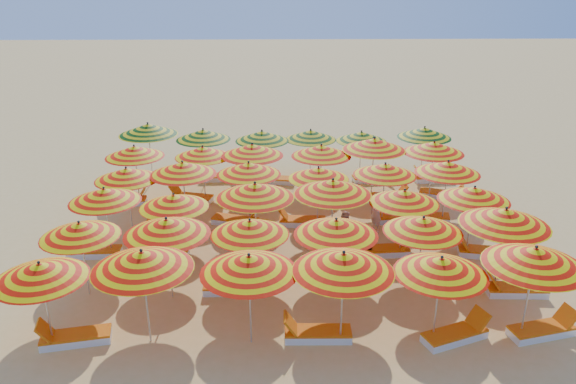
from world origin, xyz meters
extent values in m
plane|color=#E7B467|center=(0.00, 0.00, 0.00)|extent=(120.00, 120.00, 0.00)
cylinder|color=silver|center=(-6.05, -5.76, 1.13)|extent=(0.04, 0.04, 2.26)
cone|color=#F56F00|center=(-6.05, -5.76, 2.11)|extent=(2.72, 2.72, 0.43)
sphere|color=black|center=(-6.05, -5.76, 2.35)|extent=(0.08, 0.08, 0.08)
cylinder|color=silver|center=(-3.64, -5.64, 1.24)|extent=(0.05, 0.05, 2.48)
cone|color=#F56F00|center=(-3.64, -5.64, 2.31)|extent=(2.56, 2.56, 0.47)
sphere|color=black|center=(-3.64, -5.64, 2.58)|extent=(0.08, 0.08, 0.08)
cylinder|color=silver|center=(-1.07, -5.75, 1.20)|extent=(0.05, 0.05, 2.40)
cone|color=#F56F00|center=(-1.07, -5.75, 2.24)|extent=(2.55, 2.55, 0.46)
sphere|color=black|center=(-1.07, -5.75, 2.50)|extent=(0.08, 0.08, 0.08)
cylinder|color=silver|center=(1.18, -5.85, 1.24)|extent=(0.05, 0.05, 2.48)
cone|color=#F56F00|center=(1.18, -5.85, 2.31)|extent=(3.22, 3.22, 0.47)
sphere|color=black|center=(1.18, -5.85, 2.59)|extent=(0.08, 0.08, 0.08)
cylinder|color=silver|center=(3.55, -5.79, 1.15)|extent=(0.04, 0.04, 2.30)
cone|color=#F56F00|center=(3.55, -5.79, 2.14)|extent=(3.04, 3.04, 0.44)
sphere|color=black|center=(3.55, -5.79, 2.39)|extent=(0.08, 0.08, 0.08)
cylinder|color=silver|center=(5.85, -5.69, 1.24)|extent=(0.05, 0.05, 2.49)
cone|color=#F56F00|center=(5.85, -5.69, 2.32)|extent=(3.12, 3.12, 0.47)
sphere|color=black|center=(5.85, -5.69, 2.60)|extent=(0.08, 0.08, 0.08)
cylinder|color=silver|center=(-5.88, -3.39, 1.11)|extent=(0.04, 0.04, 2.22)
cone|color=#F56F00|center=(-5.88, -3.39, 2.07)|extent=(2.43, 2.43, 0.42)
sphere|color=black|center=(-5.88, -3.39, 2.31)|extent=(0.07, 0.07, 0.07)
cylinder|color=silver|center=(-3.42, -3.61, 1.20)|extent=(0.05, 0.05, 2.40)
cone|color=#F56F00|center=(-3.42, -3.61, 2.24)|extent=(2.94, 2.94, 0.46)
sphere|color=black|center=(-3.42, -3.61, 2.50)|extent=(0.08, 0.08, 0.08)
cylinder|color=silver|center=(-1.15, -3.38, 1.12)|extent=(0.04, 0.04, 2.23)
cone|color=#F56F00|center=(-1.15, -3.38, 2.08)|extent=(2.30, 2.30, 0.43)
sphere|color=black|center=(-1.15, -3.38, 2.33)|extent=(0.07, 0.07, 0.07)
cylinder|color=silver|center=(1.23, -3.66, 1.18)|extent=(0.04, 0.04, 2.35)
cone|color=#F56F00|center=(1.23, -3.66, 2.20)|extent=(2.75, 2.75, 0.45)
sphere|color=black|center=(1.23, -3.66, 2.46)|extent=(0.08, 0.08, 0.08)
cylinder|color=silver|center=(3.72, -3.36, 1.13)|extent=(0.04, 0.04, 2.25)
cone|color=#F56F00|center=(3.72, -3.36, 2.10)|extent=(2.85, 2.85, 0.43)
sphere|color=black|center=(3.72, -3.36, 2.35)|extent=(0.08, 0.08, 0.08)
cylinder|color=silver|center=(6.00, -3.43, 1.26)|extent=(0.05, 0.05, 2.52)
cone|color=#F56F00|center=(6.00, -3.43, 2.35)|extent=(2.79, 2.79, 0.48)
sphere|color=black|center=(6.00, -3.43, 2.63)|extent=(0.08, 0.08, 0.08)
cylinder|color=silver|center=(-5.87, -0.98, 1.14)|extent=(0.04, 0.04, 2.29)
cone|color=#F56F00|center=(-5.87, -0.98, 2.13)|extent=(2.74, 2.74, 0.44)
sphere|color=black|center=(-5.87, -0.98, 2.38)|extent=(0.08, 0.08, 0.08)
cylinder|color=silver|center=(-3.62, -1.31, 1.10)|extent=(0.04, 0.04, 2.19)
cone|color=#F56F00|center=(-3.62, -1.31, 2.04)|extent=(2.60, 2.60, 0.42)
sphere|color=black|center=(-3.62, -1.31, 2.28)|extent=(0.07, 0.07, 0.07)
cylinder|color=silver|center=(-1.07, -1.18, 1.24)|extent=(0.05, 0.05, 2.49)
cone|color=#F56F00|center=(-1.07, -1.18, 2.32)|extent=(3.02, 3.02, 0.47)
sphere|color=black|center=(-1.07, -1.18, 2.60)|extent=(0.08, 0.08, 0.08)
cylinder|color=silver|center=(1.39, -0.98, 1.25)|extent=(0.05, 0.05, 2.51)
cone|color=#F56F00|center=(1.39, -0.98, 2.34)|extent=(2.80, 2.80, 0.48)
sphere|color=black|center=(1.39, -0.98, 2.62)|extent=(0.08, 0.08, 0.08)
cylinder|color=silver|center=(3.66, -1.21, 1.11)|extent=(0.04, 0.04, 2.23)
cone|color=#F56F00|center=(3.66, -1.21, 2.08)|extent=(2.95, 2.95, 0.42)
sphere|color=black|center=(3.66, -1.21, 2.32)|extent=(0.07, 0.07, 0.07)
cylinder|color=silver|center=(5.90, -1.16, 1.15)|extent=(0.04, 0.04, 2.30)
cone|color=#F56F00|center=(5.90, -1.16, 2.14)|extent=(3.04, 3.04, 0.44)
sphere|color=black|center=(5.90, -1.16, 2.39)|extent=(0.08, 0.08, 0.08)
cylinder|color=silver|center=(-5.67, 1.06, 1.13)|extent=(0.04, 0.04, 2.26)
cone|color=#F56F00|center=(-5.67, 1.06, 2.10)|extent=(2.53, 2.53, 0.43)
sphere|color=black|center=(-5.67, 1.06, 2.35)|extent=(0.08, 0.08, 0.08)
cylinder|color=silver|center=(-3.73, 1.29, 1.19)|extent=(0.05, 0.05, 2.38)
cone|color=#F56F00|center=(-3.73, 1.29, 2.22)|extent=(2.74, 2.74, 0.45)
sphere|color=black|center=(-3.73, 1.29, 2.48)|extent=(0.08, 0.08, 0.08)
cylinder|color=silver|center=(-1.39, 1.37, 1.16)|extent=(0.04, 0.04, 2.32)
cone|color=#F56F00|center=(-1.39, 1.37, 2.16)|extent=(3.07, 3.07, 0.44)
sphere|color=black|center=(-1.39, 1.37, 2.42)|extent=(0.08, 0.08, 0.08)
cylinder|color=silver|center=(1.10, 1.18, 1.09)|extent=(0.04, 0.04, 2.18)
cone|color=#F56F00|center=(1.10, 1.18, 2.04)|extent=(2.21, 2.21, 0.42)
sphere|color=black|center=(1.10, 1.18, 2.28)|extent=(0.07, 0.07, 0.07)
cylinder|color=silver|center=(3.50, 1.28, 1.14)|extent=(0.04, 0.04, 2.27)
cone|color=#F56F00|center=(3.50, 1.28, 2.12)|extent=(2.35, 2.35, 0.43)
sphere|color=black|center=(3.50, 1.28, 2.37)|extent=(0.08, 0.08, 0.08)
cylinder|color=silver|center=(5.76, 1.29, 1.17)|extent=(0.04, 0.04, 2.34)
cone|color=#F56F00|center=(5.76, 1.29, 2.18)|extent=(3.04, 3.04, 0.45)
sphere|color=black|center=(5.76, 1.29, 2.44)|extent=(0.08, 0.08, 0.08)
cylinder|color=silver|center=(-5.96, 3.53, 1.15)|extent=(0.04, 0.04, 2.31)
cone|color=#F56F00|center=(-5.96, 3.53, 2.15)|extent=(2.90, 2.90, 0.44)
sphere|color=black|center=(-5.96, 3.53, 2.41)|extent=(0.08, 0.08, 0.08)
cylinder|color=silver|center=(-3.30, 3.65, 1.11)|extent=(0.04, 0.04, 2.23)
cone|color=#F56F00|center=(-3.30, 3.65, 2.08)|extent=(2.81, 2.81, 0.42)
sphere|color=black|center=(-3.30, 3.65, 2.32)|extent=(0.07, 0.07, 0.07)
cylinder|color=silver|center=(-1.33, 3.28, 1.21)|extent=(0.05, 0.05, 2.43)
cone|color=#F56F00|center=(-1.33, 3.28, 2.27)|extent=(2.89, 2.89, 0.46)
sphere|color=black|center=(-1.33, 3.28, 2.53)|extent=(0.08, 0.08, 0.08)
cylinder|color=silver|center=(1.36, 3.32, 1.18)|extent=(0.04, 0.04, 2.36)
cone|color=#F56F00|center=(1.36, 3.32, 2.20)|extent=(3.13, 3.13, 0.45)
sphere|color=black|center=(1.36, 3.32, 2.46)|extent=(0.08, 0.08, 0.08)
cylinder|color=silver|center=(3.48, 3.66, 1.26)|extent=(0.05, 0.05, 2.52)
cone|color=#F56F00|center=(3.48, 3.66, 2.36)|extent=(2.62, 2.62, 0.48)
sphere|color=black|center=(3.48, 3.66, 2.63)|extent=(0.08, 0.08, 0.08)
cylinder|color=silver|center=(5.84, 3.53, 1.20)|extent=(0.05, 0.05, 2.40)
cone|color=#F56F00|center=(5.84, 3.53, 2.24)|extent=(2.84, 2.84, 0.46)
sphere|color=black|center=(5.84, 3.53, 2.50)|extent=(0.08, 0.08, 0.08)
cylinder|color=silver|center=(-5.92, 6.00, 1.27)|extent=(0.05, 0.05, 2.55)
cone|color=#6F6F04|center=(-5.92, 6.00, 2.38)|extent=(2.59, 2.59, 0.49)
sphere|color=black|center=(-5.92, 6.00, 2.66)|extent=(0.08, 0.08, 0.08)
cylinder|color=silver|center=(-3.53, 5.77, 1.17)|extent=(0.04, 0.04, 2.34)
cone|color=#6F6F04|center=(-3.53, 5.77, 2.19)|extent=(2.58, 2.58, 0.45)
sphere|color=black|center=(-3.53, 5.77, 2.44)|extent=(0.08, 0.08, 0.08)
cylinder|color=silver|center=(-1.00, 5.62, 1.15)|extent=(0.04, 0.04, 2.31)
cone|color=#6F6F04|center=(-1.00, 5.62, 2.15)|extent=(2.45, 2.45, 0.44)
sphere|color=black|center=(-1.00, 5.62, 2.40)|extent=(0.08, 0.08, 0.08)
cylinder|color=silver|center=(1.11, 6.01, 1.11)|extent=(0.04, 0.04, 2.23)
cone|color=#6F6F04|center=(1.11, 6.01, 2.08)|extent=(2.31, 2.31, 0.42)
sphere|color=black|center=(1.11, 6.01, 2.32)|extent=(0.07, 0.07, 0.07)
cylinder|color=silver|center=(3.30, 5.80, 1.10)|extent=(0.04, 0.04, 2.20)
cone|color=#6F6F04|center=(3.30, 5.80, 2.05)|extent=(2.49, 2.49, 0.42)
sphere|color=black|center=(3.30, 5.80, 2.30)|extent=(0.07, 0.07, 0.07)
cylinder|color=silver|center=(6.06, 5.89, 1.17)|extent=(0.04, 0.04, 2.34)
cone|color=#6F6F04|center=(6.06, 5.89, 2.19)|extent=(2.50, 2.50, 0.45)
sphere|color=black|center=(6.06, 5.89, 2.44)|extent=(0.08, 0.08, 0.08)
cube|color=white|center=(-5.50, -5.66, 0.10)|extent=(1.78, 0.89, 0.20)
cube|color=orange|center=(-5.50, -5.66, 0.23)|extent=(1.78, 0.89, 0.06)
cube|color=orange|center=(-6.19, -5.79, 0.45)|extent=(0.47, 0.64, 0.48)
cube|color=white|center=(0.63, -5.65, 0.10)|extent=(1.71, 0.61, 0.20)
cube|color=orange|center=(0.63, -5.65, 0.23)|extent=(1.71, 0.61, 0.06)
cube|color=orange|center=(-0.07, -5.63, 0.45)|extent=(0.37, 0.59, 0.48)
cube|color=white|center=(4.10, -5.78, 0.10)|extent=(1.79, 1.16, 0.20)
cube|color=orange|center=(4.10, -5.78, 0.23)|extent=(1.79, 1.16, 0.06)
cube|color=orange|center=(4.76, -5.52, 0.45)|extent=(0.55, 0.67, 0.48)
cube|color=white|center=(6.40, -5.63, 0.10)|extent=(1.79, 0.97, 0.20)
cube|color=orange|center=(6.40, -5.63, 0.23)|extent=(1.79, 0.97, 0.06)
cube|color=orange|center=(7.08, -5.46, 0.45)|extent=(0.49, 0.65, 0.48)
cube|color=white|center=(-1.70, -3.35, 0.10)|extent=(1.70, 0.58, 0.20)
cube|color=orange|center=(-1.70, -3.35, 0.23)|extent=(1.70, 0.58, 0.06)
cube|color=orange|center=(-1.00, -3.35, 0.45)|extent=(0.36, 0.58, 0.48)
cube|color=white|center=(6.55, -3.67, 0.10)|extent=(1.72, 0.65, 0.20)
cube|color=orange|center=(6.55, -3.67, 0.23)|extent=(1.72, 0.65, 0.06)
cube|color=orange|center=(5.85, -3.64, 0.45)|extent=(0.39, 0.59, 0.48)
cube|color=white|center=(-6.42, -1.03, 0.10)|extent=(1.71, 0.62, 0.20)
cube|color=orange|center=(-6.42, -1.03, 0.23)|extent=(1.71, 0.62, 0.06)
cube|color=orange|center=(-7.12, -1.05, 0.45)|extent=(0.38, 0.59, 0.48)
cube|color=white|center=(-4.17, -1.16, 0.10)|extent=(1.78, 0.87, 0.20)
cube|color=orange|center=(-4.17, -1.16, 0.23)|extent=(1.78, 0.87, 0.06)
cube|color=orange|center=(-4.86, -1.03, 0.45)|extent=(0.46, 0.64, 0.48)
cube|color=white|center=(1.94, -0.88, 0.10)|extent=(1.79, 0.97, 0.20)
cube|color=orange|center=(1.94, -0.88, 0.23)|extent=(1.79, 0.97, 0.06)
cube|color=orange|center=(1.26, -0.71, 0.45)|extent=(0.49, 0.65, 0.48)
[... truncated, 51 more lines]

